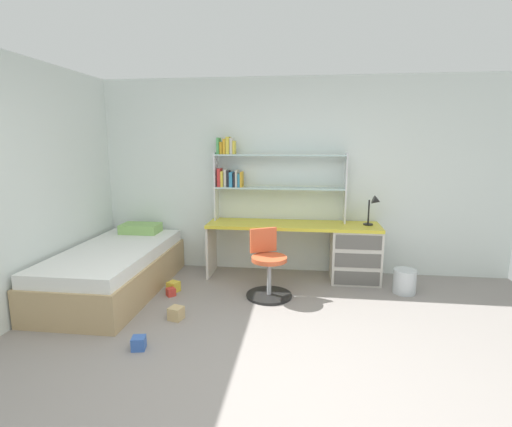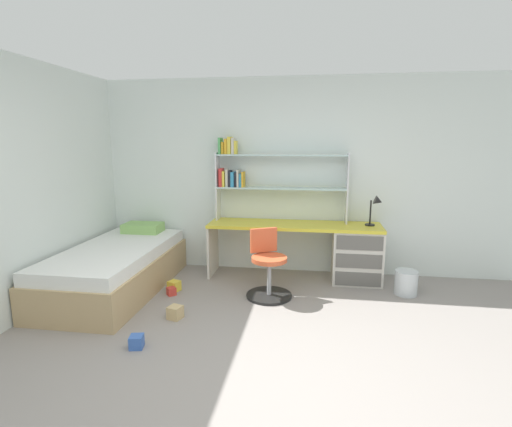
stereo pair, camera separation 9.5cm
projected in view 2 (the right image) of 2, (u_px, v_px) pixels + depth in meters
name	position (u px, v px, depth m)	size (l,w,h in m)	color
ground_plane	(253.00, 393.00, 2.73)	(5.85, 6.37, 0.02)	gray
room_shell	(149.00, 187.00, 3.95)	(5.85, 6.37, 2.56)	silver
desk	(340.00, 250.00, 4.87)	(2.17, 0.55, 0.71)	gold
bookshelf_hutch	(261.00, 173.00, 5.00)	(1.70, 0.22, 1.09)	silver
desk_lamp	(376.00, 206.00, 4.71)	(0.20, 0.17, 0.38)	black
swivel_chair	(268.00, 271.00, 4.38)	(0.52, 0.52, 0.76)	black
bed_platform	(117.00, 268.00, 4.56)	(1.02, 2.05, 0.65)	tan
waste_bin	(406.00, 283.00, 4.45)	(0.26, 0.26, 0.28)	silver
toy_block_blue_0	(137.00, 342.00, 3.30)	(0.11, 0.11, 0.11)	#3860B7
toy_block_natural_1	(175.00, 312.00, 3.85)	(0.13, 0.13, 0.13)	tan
toy_block_red_2	(171.00, 291.00, 4.44)	(0.09, 0.09, 0.09)	red
toy_block_yellow_3	(174.00, 286.00, 4.56)	(0.12, 0.12, 0.12)	gold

